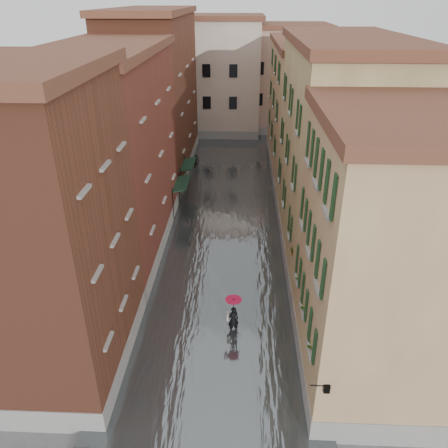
# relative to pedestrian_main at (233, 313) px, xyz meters

# --- Properties ---
(ground) EXTENTS (120.00, 120.00, 0.00)m
(ground) POSITION_rel_pedestrian_main_xyz_m (-0.88, -0.17, -1.21)
(ground) COLOR #505052
(ground) RESTS_ON ground
(floodwater) EXTENTS (10.00, 60.00, 0.20)m
(floodwater) POSITION_rel_pedestrian_main_xyz_m (-0.88, 12.83, -1.11)
(floodwater) COLOR #4A4F52
(floodwater) RESTS_ON ground
(building_left_near) EXTENTS (6.00, 8.00, 13.00)m
(building_left_near) POSITION_rel_pedestrian_main_xyz_m (-7.88, -2.17, 5.29)
(building_left_near) COLOR brown
(building_left_near) RESTS_ON ground
(building_left_mid) EXTENTS (6.00, 14.00, 12.50)m
(building_left_mid) POSITION_rel_pedestrian_main_xyz_m (-7.88, 8.83, 5.04)
(building_left_mid) COLOR maroon
(building_left_mid) RESTS_ON ground
(building_left_far) EXTENTS (6.00, 16.00, 14.00)m
(building_left_far) POSITION_rel_pedestrian_main_xyz_m (-7.88, 23.83, 5.79)
(building_left_far) COLOR brown
(building_left_far) RESTS_ON ground
(building_right_near) EXTENTS (6.00, 8.00, 11.50)m
(building_right_near) POSITION_rel_pedestrian_main_xyz_m (6.12, -2.17, 4.54)
(building_right_near) COLOR #A27653
(building_right_near) RESTS_ON ground
(building_right_mid) EXTENTS (6.00, 14.00, 13.00)m
(building_right_mid) POSITION_rel_pedestrian_main_xyz_m (6.12, 8.83, 5.29)
(building_right_mid) COLOR tan
(building_right_mid) RESTS_ON ground
(building_right_far) EXTENTS (6.00, 16.00, 11.50)m
(building_right_far) POSITION_rel_pedestrian_main_xyz_m (6.12, 23.83, 4.54)
(building_right_far) COLOR #A27653
(building_right_far) RESTS_ON ground
(building_end_cream) EXTENTS (12.00, 9.00, 13.00)m
(building_end_cream) POSITION_rel_pedestrian_main_xyz_m (-3.88, 37.83, 5.29)
(building_end_cream) COLOR beige
(building_end_cream) RESTS_ON ground
(building_end_pink) EXTENTS (10.00, 9.00, 12.00)m
(building_end_pink) POSITION_rel_pedestrian_main_xyz_m (5.12, 39.83, 4.79)
(building_end_pink) COLOR tan
(building_end_pink) RESTS_ON ground
(awning_near) EXTENTS (1.09, 3.27, 2.80)m
(awning_near) POSITION_rel_pedestrian_main_xyz_m (-4.36, 13.76, 1.27)
(awning_near) COLOR black
(awning_near) RESTS_ON ground
(awning_far) EXTENTS (1.09, 3.28, 2.80)m
(awning_far) POSITION_rel_pedestrian_main_xyz_m (-4.36, 18.08, 1.27)
(awning_far) COLOR black
(awning_far) RESTS_ON ground
(wall_lantern) EXTENTS (0.71, 0.22, 0.35)m
(wall_lantern) POSITION_rel_pedestrian_main_xyz_m (3.45, -6.17, 1.80)
(wall_lantern) COLOR black
(wall_lantern) RESTS_ON ground
(window_planters) EXTENTS (0.59, 10.25, 0.84)m
(window_planters) POSITION_rel_pedestrian_main_xyz_m (3.24, 0.30, 2.30)
(window_planters) COLOR brown
(window_planters) RESTS_ON ground
(pedestrian_main) EXTENTS (0.85, 0.85, 2.06)m
(pedestrian_main) POSITION_rel_pedestrian_main_xyz_m (0.00, 0.00, 0.00)
(pedestrian_main) COLOR black
(pedestrian_main) RESTS_ON ground
(pedestrian_far) EXTENTS (0.85, 0.78, 1.42)m
(pedestrian_far) POSITION_rel_pedestrian_main_xyz_m (-4.26, 23.93, -0.50)
(pedestrian_far) COLOR black
(pedestrian_far) RESTS_ON ground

